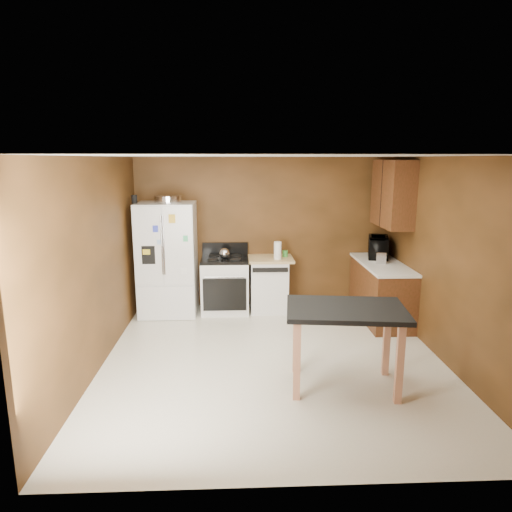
{
  "coord_description": "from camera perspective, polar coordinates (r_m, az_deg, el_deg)",
  "views": [
    {
      "loc": [
        -0.44,
        -5.29,
        2.47
      ],
      "look_at": [
        -0.18,
        0.85,
        1.15
      ],
      "focal_mm": 32.0,
      "sensor_mm": 36.0,
      "label": 1
    }
  ],
  "objects": [
    {
      "name": "roasting_pan",
      "position": [
        7.29,
        -10.94,
        7.0
      ],
      "size": [
        0.43,
        0.43,
        0.11
      ],
      "primitive_type": "cylinder",
      "color": "silver",
      "rests_on": "refrigerator"
    },
    {
      "name": "microwave",
      "position": [
        7.63,
        15.01,
        0.97
      ],
      "size": [
        0.51,
        0.64,
        0.31
      ],
      "primitive_type": "imported",
      "rotation": [
        0.0,
        0.0,
        1.31
      ],
      "color": "black",
      "rests_on": "right_cabinets"
    },
    {
      "name": "ceiling",
      "position": [
        5.31,
        2.38,
        12.38
      ],
      "size": [
        4.5,
        4.5,
        0.0
      ],
      "primitive_type": "plane",
      "rotation": [
        3.14,
        0.0,
        0.0
      ],
      "color": "white",
      "rests_on": "ground"
    },
    {
      "name": "gas_range",
      "position": [
        7.5,
        -3.88,
        -3.5
      ],
      "size": [
        0.76,
        0.68,
        1.1
      ],
      "color": "white",
      "rests_on": "ground"
    },
    {
      "name": "pen_cup",
      "position": [
        7.24,
        -14.96,
        6.87
      ],
      "size": [
        0.09,
        0.09,
        0.13
      ],
      "primitive_type": "cylinder",
      "color": "black",
      "rests_on": "refrigerator"
    },
    {
      "name": "island",
      "position": [
        5.04,
        11.14,
        -7.82
      ],
      "size": [
        1.35,
        0.98,
        0.91
      ],
      "color": "black",
      "rests_on": "ground"
    },
    {
      "name": "wall_front",
      "position": [
        3.31,
        5.49,
        -9.63
      ],
      "size": [
        4.2,
        0.0,
        4.2
      ],
      "primitive_type": "plane",
      "rotation": [
        -1.57,
        0.0,
        0.0
      ],
      "color": "brown",
      "rests_on": "ground"
    },
    {
      "name": "toaster",
      "position": [
        7.29,
        15.31,
        -0.1
      ],
      "size": [
        0.19,
        0.27,
        0.18
      ],
      "primitive_type": "cube",
      "rotation": [
        0.0,
        0.0,
        -0.21
      ],
      "color": "silver",
      "rests_on": "right_cabinets"
    },
    {
      "name": "paper_towel",
      "position": [
        7.31,
        2.72,
        0.7
      ],
      "size": [
        0.16,
        0.16,
        0.28
      ],
      "primitive_type": "cylinder",
      "rotation": [
        0.0,
        0.0,
        0.39
      ],
      "color": "white",
      "rests_on": "dishwasher"
    },
    {
      "name": "refrigerator",
      "position": [
        7.41,
        -10.99,
        -0.38
      ],
      "size": [
        0.9,
        0.8,
        1.8
      ],
      "color": "white",
      "rests_on": "ground"
    },
    {
      "name": "wall_back",
      "position": [
        7.65,
        0.89,
        2.9
      ],
      "size": [
        4.2,
        0.0,
        4.2
      ],
      "primitive_type": "plane",
      "rotation": [
        1.57,
        0.0,
        0.0
      ],
      "color": "brown",
      "rests_on": "ground"
    },
    {
      "name": "floor",
      "position": [
        5.86,
        2.16,
        -12.87
      ],
      "size": [
        4.5,
        4.5,
        0.0
      ],
      "primitive_type": "plane",
      "color": "silver",
      "rests_on": "ground"
    },
    {
      "name": "right_cabinets",
      "position": [
        7.32,
        15.77,
        -0.72
      ],
      "size": [
        0.63,
        1.58,
        2.45
      ],
      "color": "brown",
      "rests_on": "ground"
    },
    {
      "name": "green_canister",
      "position": [
        7.52,
        3.65,
        0.3
      ],
      "size": [
        0.12,
        0.12,
        0.1
      ],
      "primitive_type": "cylinder",
      "rotation": [
        0.0,
        0.0,
        0.41
      ],
      "color": "green",
      "rests_on": "dishwasher"
    },
    {
      "name": "wall_left",
      "position": [
        5.68,
        -19.36,
        -1.03
      ],
      "size": [
        0.0,
        4.5,
        4.5
      ],
      "primitive_type": "plane",
      "rotation": [
        1.57,
        0.0,
        1.57
      ],
      "color": "brown",
      "rests_on": "ground"
    },
    {
      "name": "dishwasher",
      "position": [
        7.54,
        1.61,
        -3.46
      ],
      "size": [
        0.78,
        0.63,
        0.89
      ],
      "color": "white",
      "rests_on": "ground"
    },
    {
      "name": "kettle",
      "position": [
        7.32,
        -3.97,
        0.34
      ],
      "size": [
        0.17,
        0.17,
        0.17
      ],
      "primitive_type": "sphere",
      "color": "silver",
      "rests_on": "gas_range"
    },
    {
      "name": "wall_right",
      "position": [
        6.0,
        22.69,
        -0.61
      ],
      "size": [
        0.0,
        4.5,
        4.5
      ],
      "primitive_type": "plane",
      "rotation": [
        1.57,
        0.0,
        -1.57
      ],
      "color": "brown",
      "rests_on": "ground"
    }
  ]
}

